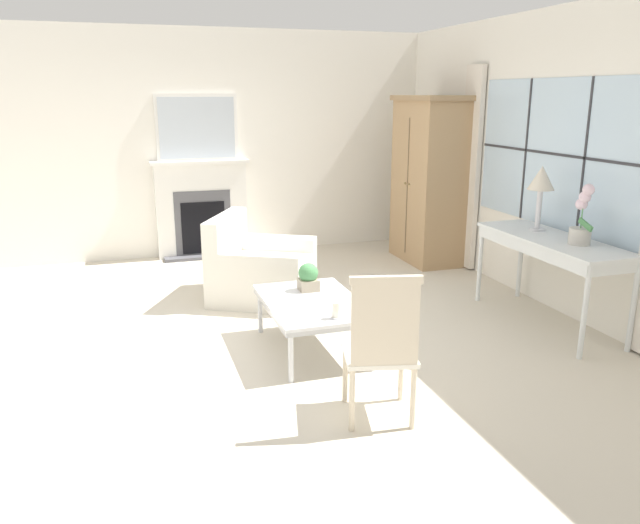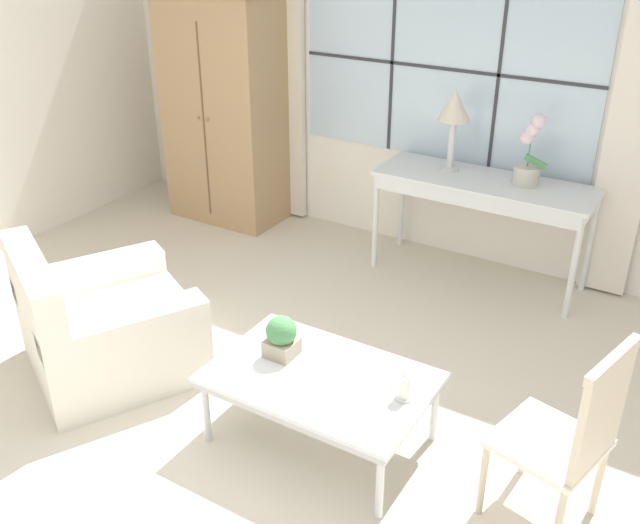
% 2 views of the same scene
% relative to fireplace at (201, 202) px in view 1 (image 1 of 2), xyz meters
% --- Properties ---
extents(ground_plane, '(14.00, 14.00, 0.00)m').
position_rel_fireplace_xyz_m(ground_plane, '(2.91, -0.03, -0.69)').
color(ground_plane, beige).
extents(wall_back_windowed, '(7.20, 0.14, 2.80)m').
position_rel_fireplace_xyz_m(wall_back_windowed, '(2.91, 2.99, 0.69)').
color(wall_back_windowed, white).
rests_on(wall_back_windowed, ground_plane).
extents(wall_left, '(0.06, 7.20, 2.80)m').
position_rel_fireplace_xyz_m(wall_left, '(-0.12, 0.57, 0.71)').
color(wall_left, white).
rests_on(wall_left, ground_plane).
extents(fireplace, '(0.34, 1.21, 2.02)m').
position_rel_fireplace_xyz_m(fireplace, '(0.00, 0.00, 0.00)').
color(fireplace, '#515156').
rests_on(fireplace, ground_plane).
extents(armoire, '(1.06, 0.63, 2.00)m').
position_rel_fireplace_xyz_m(armoire, '(1.07, 2.63, 0.31)').
color(armoire, tan).
rests_on(armoire, ground_plane).
extents(console_table, '(1.58, 0.55, 0.80)m').
position_rel_fireplace_xyz_m(console_table, '(3.42, 2.63, 0.02)').
color(console_table, silver).
rests_on(console_table, ground_plane).
extents(table_lamp, '(0.24, 0.24, 0.60)m').
position_rel_fireplace_xyz_m(table_lamp, '(3.12, 2.69, 0.56)').
color(table_lamp, silver).
rests_on(table_lamp, console_table).
extents(potted_orchid, '(0.23, 0.18, 0.51)m').
position_rel_fireplace_xyz_m(potted_orchid, '(3.70, 2.69, 0.30)').
color(potted_orchid, '#BCB7AD').
rests_on(potted_orchid, console_table).
extents(armchair_upholstered, '(1.27, 1.27, 0.85)m').
position_rel_fireplace_xyz_m(armchair_upholstered, '(1.91, 0.33, -0.42)').
color(armchair_upholstered, silver).
rests_on(armchair_upholstered, ground_plane).
extents(side_chair_wooden, '(0.53, 0.53, 1.00)m').
position_rel_fireplace_xyz_m(side_chair_wooden, '(4.60, 0.51, -0.14)').
color(side_chair_wooden, white).
rests_on(side_chair_wooden, ground_plane).
extents(coffee_table, '(1.13, 0.74, 0.42)m').
position_rel_fireplace_xyz_m(coffee_table, '(3.37, 0.44, -0.31)').
color(coffee_table, silver).
rests_on(coffee_table, ground_plane).
extents(potted_plant_small, '(0.17, 0.17, 0.23)m').
position_rel_fireplace_xyz_m(potted_plant_small, '(3.09, 0.49, -0.15)').
color(potted_plant_small, tan).
rests_on(potted_plant_small, coffee_table).
extents(pillar_candle, '(0.09, 0.09, 0.14)m').
position_rel_fireplace_xyz_m(pillar_candle, '(3.81, 0.49, -0.21)').
color(pillar_candle, silver).
rests_on(pillar_candle, coffee_table).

